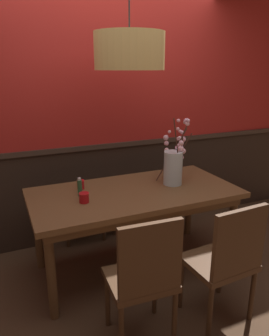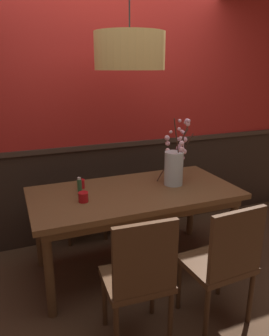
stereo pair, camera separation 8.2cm
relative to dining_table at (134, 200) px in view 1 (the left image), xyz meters
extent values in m
plane|color=#4C3321|center=(0.00, 0.00, -0.68)|extent=(24.00, 24.00, 0.00)
cube|color=#2D2119|center=(0.00, 0.80, -0.19)|extent=(5.39, 0.12, 0.99)
cube|color=#3E2E24|center=(0.00, 0.79, 0.33)|extent=(5.39, 0.14, 0.05)
cube|color=#B2231E|center=(0.00, 0.80, 1.26)|extent=(5.39, 0.12, 1.91)
cube|color=brown|center=(0.00, 0.00, 0.06)|extent=(1.80, 0.89, 0.05)
cube|color=brown|center=(0.00, 0.00, 0.00)|extent=(1.69, 0.78, 0.08)
cylinder|color=brown|center=(-0.81, -0.35, -0.32)|extent=(0.07, 0.07, 0.72)
cylinder|color=brown|center=(0.81, -0.35, -0.32)|extent=(0.07, 0.07, 0.72)
cylinder|color=brown|center=(-0.81, 0.35, -0.32)|extent=(0.07, 0.07, 0.72)
cylinder|color=brown|center=(0.81, 0.35, -0.32)|extent=(0.07, 0.07, 0.72)
cube|color=#4C301C|center=(-0.29, 0.78, -0.22)|extent=(0.46, 0.44, 0.04)
cube|color=#4C301C|center=(-0.28, 0.97, 0.04)|extent=(0.42, 0.06, 0.49)
cylinder|color=#412917|center=(-0.11, 0.59, -0.46)|extent=(0.04, 0.04, 0.44)
cylinder|color=#412917|center=(-0.49, 0.60, -0.46)|extent=(0.04, 0.04, 0.44)
cylinder|color=#412917|center=(-0.09, 0.95, -0.46)|extent=(0.04, 0.04, 0.44)
cylinder|color=#412917|center=(-0.48, 0.97, -0.46)|extent=(0.04, 0.04, 0.44)
cube|color=#4C301C|center=(0.25, 0.81, -0.24)|extent=(0.47, 0.45, 0.04)
cube|color=#4C301C|center=(0.26, 1.00, 0.02)|extent=(0.41, 0.07, 0.46)
cylinder|color=#412917|center=(0.42, 0.62, -0.47)|extent=(0.04, 0.04, 0.43)
cylinder|color=#412917|center=(0.04, 0.65, -0.47)|extent=(0.04, 0.04, 0.43)
cylinder|color=#412917|center=(0.45, 0.98, -0.47)|extent=(0.04, 0.04, 0.43)
cylinder|color=#412917|center=(0.07, 1.01, -0.47)|extent=(0.04, 0.04, 0.43)
cube|color=#4C301C|center=(-0.29, -0.76, -0.23)|extent=(0.45, 0.41, 0.04)
cube|color=#4C301C|center=(-0.30, -0.93, 0.03)|extent=(0.41, 0.06, 0.47)
cylinder|color=#412917|center=(-0.47, -0.59, -0.47)|extent=(0.04, 0.04, 0.43)
cylinder|color=#412917|center=(-0.10, -0.61, -0.47)|extent=(0.04, 0.04, 0.43)
cylinder|color=#412917|center=(-0.49, -0.91, -0.47)|extent=(0.04, 0.04, 0.43)
cylinder|color=#412917|center=(-0.12, -0.93, -0.47)|extent=(0.04, 0.04, 0.43)
cube|color=#4C301C|center=(0.32, -0.80, -0.24)|extent=(0.47, 0.43, 0.04)
cube|color=#4C301C|center=(0.33, -0.98, 0.02)|extent=(0.43, 0.06, 0.47)
cylinder|color=#412917|center=(0.11, -0.64, -0.47)|extent=(0.04, 0.04, 0.42)
cylinder|color=#412917|center=(0.50, -0.61, -0.47)|extent=(0.04, 0.04, 0.42)
cylinder|color=#412917|center=(0.13, -0.98, -0.47)|extent=(0.04, 0.04, 0.42)
cylinder|color=#412917|center=(0.52, -0.96, -0.47)|extent=(0.04, 0.04, 0.42)
cylinder|color=silver|center=(0.39, 0.01, 0.24)|extent=(0.17, 0.17, 0.31)
cylinder|color=silver|center=(0.39, 0.01, 0.12)|extent=(0.15, 0.15, 0.07)
cylinder|color=#472D23|center=(0.41, -0.03, 0.40)|extent=(0.18, 0.12, 0.62)
sphere|color=#F1A8C3|center=(0.44, -0.11, 0.69)|extent=(0.03, 0.03, 0.03)
sphere|color=#FBBCCF|center=(0.40, -0.08, 0.49)|extent=(0.05, 0.05, 0.05)
sphere|color=beige|center=(0.44, -0.07, 0.67)|extent=(0.03, 0.03, 0.03)
sphere|color=#F6B5C6|center=(0.44, -0.10, 0.66)|extent=(0.04, 0.04, 0.04)
sphere|color=#E7A7C8|center=(0.46, -0.07, 0.68)|extent=(0.05, 0.05, 0.05)
cylinder|color=#472D23|center=(0.46, 0.02, 0.31)|extent=(0.02, 0.07, 0.44)
sphere|color=#F8B4BB|center=(0.45, 0.00, 0.41)|extent=(0.05, 0.05, 0.05)
sphere|color=#EBABBC|center=(0.48, 0.00, 0.39)|extent=(0.05, 0.05, 0.05)
sphere|color=#FDAFBD|center=(0.48, 0.03, 0.33)|extent=(0.04, 0.04, 0.04)
sphere|color=#EAA7CC|center=(0.46, 0.00, 0.34)|extent=(0.05, 0.05, 0.05)
sphere|color=#E6A8C1|center=(0.48, 0.05, 0.43)|extent=(0.05, 0.05, 0.05)
sphere|color=#F0B7CF|center=(0.48, 0.04, 0.41)|extent=(0.05, 0.05, 0.05)
cylinder|color=#472D23|center=(0.46, 0.08, 0.38)|extent=(0.17, 0.16, 0.58)
sphere|color=#E5B0D0|center=(0.49, 0.12, 0.48)|extent=(0.03, 0.03, 0.03)
sphere|color=#FCB1C4|center=(0.50, 0.14, 0.57)|extent=(0.03, 0.03, 0.03)
sphere|color=#F0B9C5|center=(0.50, 0.09, 0.49)|extent=(0.04, 0.04, 0.04)
sphere|color=#E7A6D1|center=(0.47, 0.08, 0.41)|extent=(0.05, 0.05, 0.05)
sphere|color=#FEA9C1|center=(0.50, 0.14, 0.65)|extent=(0.03, 0.03, 0.03)
cylinder|color=#472D23|center=(0.51, 0.12, 0.32)|extent=(0.17, 0.19, 0.46)
sphere|color=#ECA5BD|center=(0.57, 0.18, 0.53)|extent=(0.04, 0.04, 0.04)
sphere|color=beige|center=(0.55, 0.17, 0.41)|extent=(0.04, 0.04, 0.04)
sphere|color=beige|center=(0.50, 0.11, 0.31)|extent=(0.03, 0.03, 0.03)
sphere|color=#E8ADBF|center=(0.53, 0.16, 0.38)|extent=(0.04, 0.04, 0.04)
sphere|color=#F8AEC5|center=(0.58, 0.17, 0.46)|extent=(0.06, 0.06, 0.06)
sphere|color=#FDBDD0|center=(0.58, 0.23, 0.53)|extent=(0.03, 0.03, 0.03)
cylinder|color=#472D23|center=(0.43, 0.12, 0.33)|extent=(0.30, 0.05, 0.49)
sphere|color=#FAB3BA|center=(0.40, 0.16, 0.38)|extent=(0.04, 0.04, 0.04)
sphere|color=#FCBDD1|center=(0.42, 0.21, 0.43)|extent=(0.05, 0.05, 0.05)
sphere|color=#EFB8C9|center=(0.41, 0.20, 0.48)|extent=(0.05, 0.05, 0.05)
sphere|color=#F9B9C3|center=(0.46, 0.22, 0.53)|extent=(0.03, 0.03, 0.03)
sphere|color=#E9B1C5|center=(0.46, 0.11, 0.32)|extent=(0.05, 0.05, 0.05)
cylinder|color=red|center=(-0.47, -0.08, 0.13)|extent=(0.08, 0.08, 0.08)
torus|color=red|center=(-0.47, -0.08, 0.16)|extent=(0.08, 0.08, 0.01)
cylinder|color=silver|center=(-0.47, -0.08, 0.11)|extent=(0.05, 0.05, 0.04)
cylinder|color=red|center=(-0.42, 0.23, 0.13)|extent=(0.06, 0.06, 0.08)
torus|color=red|center=(-0.42, 0.23, 0.16)|extent=(0.07, 0.07, 0.01)
cylinder|color=silver|center=(-0.42, 0.23, 0.11)|extent=(0.04, 0.04, 0.04)
cylinder|color=#2D5633|center=(-0.47, 0.07, 0.16)|extent=(0.04, 0.04, 0.14)
cylinder|color=beige|center=(-0.47, 0.07, 0.23)|extent=(0.03, 0.03, 0.02)
cylinder|color=tan|center=(-0.01, 0.07, 1.24)|extent=(0.56, 0.56, 0.29)
sphere|color=#F9EAB7|center=(-0.01, 0.07, 1.20)|extent=(0.14, 0.14, 0.14)
camera|label=1|loc=(-1.06, -2.42, 1.12)|focal=34.55mm
camera|label=2|loc=(-0.98, -2.45, 1.12)|focal=34.55mm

